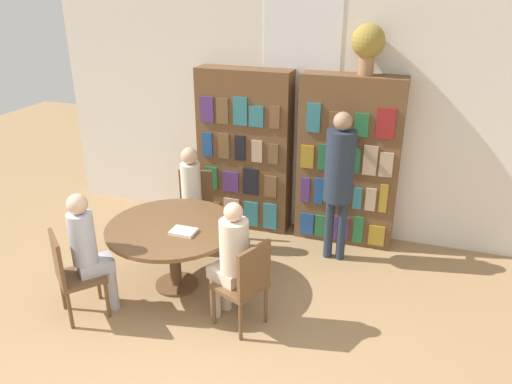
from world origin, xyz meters
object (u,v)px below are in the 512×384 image
object	(u,v)px
flower_vase	(368,44)
seated_reader_left	(191,194)
chair_far_side	(246,282)
librarian_standing	(340,172)
seated_reader_back	(89,247)
bookshelf_left	(245,151)
seated_reader_right	(231,255)
chair_left_side	(195,204)
reading_table	(173,235)
chair_near_camera	(72,272)
bookshelf_right	(348,162)

from	to	relation	value
flower_vase	seated_reader_left	distance (m)	2.55
chair_far_side	librarian_standing	xyz separation A→B (m)	(0.54, 1.50, 0.57)
seated_reader_left	seated_reader_back	world-z (taller)	seated_reader_left
bookshelf_left	flower_vase	world-z (taller)	flower_vase
seated_reader_right	librarian_standing	distance (m)	1.64
chair_far_side	librarian_standing	bearing A→B (deg)	3.38
chair_left_side	librarian_standing	bearing A→B (deg)	171.54
chair_far_side	seated_reader_right	world-z (taller)	seated_reader_right
chair_left_side	seated_reader_right	bearing A→B (deg)	114.11
flower_vase	chair_far_side	distance (m)	2.81
bookshelf_left	reading_table	size ratio (longest dim) A/B	1.52
chair_near_camera	seated_reader_left	xyz separation A→B (m)	(0.48, 1.55, 0.21)
chair_near_camera	librarian_standing	xyz separation A→B (m)	(2.12, 1.86, 0.57)
chair_far_side	flower_vase	bearing A→B (deg)	4.78
bookshelf_right	seated_reader_right	size ratio (longest dim) A/B	1.65
seated_reader_left	seated_reader_back	bearing A→B (deg)	63.00
flower_vase	chair_left_side	distance (m)	2.67
chair_left_side	seated_reader_left	distance (m)	0.28
bookshelf_left	reading_table	bearing A→B (deg)	-96.83
seated_reader_right	librarian_standing	world-z (taller)	librarian_standing
bookshelf_right	flower_vase	distance (m)	1.34
seated_reader_left	chair_far_side	bearing A→B (deg)	119.96
seated_reader_back	chair_near_camera	bearing A→B (deg)	-90.00
seated_reader_right	seated_reader_back	xyz separation A→B (m)	(-1.29, -0.29, 0.00)
chair_left_side	librarian_standing	world-z (taller)	librarian_standing
bookshelf_right	reading_table	xyz separation A→B (m)	(-1.48, -1.61, -0.40)
bookshelf_left	chair_left_side	size ratio (longest dim) A/B	2.29
chair_left_side	bookshelf_left	bearing A→B (deg)	-136.17
seated_reader_left	seated_reader_right	bearing A→B (deg)	117.07
bookshelf_right	chair_left_side	distance (m)	1.88
seated_reader_right	bookshelf_right	bearing A→B (deg)	2.70
bookshelf_left	flower_vase	size ratio (longest dim) A/B	3.76
seated_reader_back	bookshelf_left	bearing A→B (deg)	112.99
chair_left_side	chair_far_side	world-z (taller)	same
flower_vase	reading_table	size ratio (longest dim) A/B	0.40
bookshelf_left	chair_near_camera	bearing A→B (deg)	-109.85
chair_near_camera	chair_far_side	world-z (taller)	same
reading_table	chair_near_camera	distance (m)	1.01
librarian_standing	seated_reader_right	bearing A→B (deg)	-116.31
reading_table	bookshelf_left	bearing A→B (deg)	83.17
seated_reader_left	librarian_standing	size ratio (longest dim) A/B	0.72
bookshelf_left	librarian_standing	distance (m)	1.36
bookshelf_right	chair_left_side	bearing A→B (deg)	-159.66
chair_far_side	chair_left_side	bearing A→B (deg)	63.00
bookshelf_left	seated_reader_right	bearing A→B (deg)	-73.76
reading_table	seated_reader_back	world-z (taller)	seated_reader_back
chair_far_side	seated_reader_right	distance (m)	0.27
chair_far_side	seated_reader_left	xyz separation A→B (m)	(-1.10, 1.19, 0.21)
librarian_standing	bookshelf_left	bearing A→B (deg)	158.42
bookshelf_right	seated_reader_left	world-z (taller)	bookshelf_right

